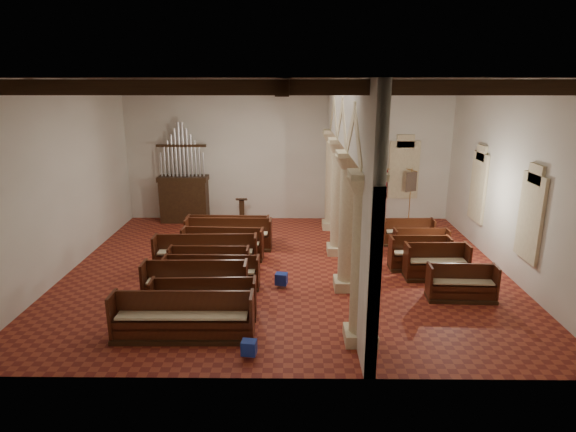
{
  "coord_description": "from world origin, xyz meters",
  "views": [
    {
      "loc": [
        0.2,
        -14.66,
        5.96
      ],
      "look_at": [
        0.04,
        0.5,
        1.66
      ],
      "focal_mm": 30.0,
      "sensor_mm": 36.0,
      "label": 1
    }
  ],
  "objects_px": {
    "nave_pew_0": "(183,324)",
    "aisle_pew_0": "(461,288)",
    "lectern": "(242,213)",
    "pipe_organ": "(184,191)",
    "processional_banner": "(410,204)"
  },
  "relations": [
    {
      "from": "pipe_organ",
      "to": "lectern",
      "type": "height_order",
      "value": "pipe_organ"
    },
    {
      "from": "processional_banner",
      "to": "nave_pew_0",
      "type": "height_order",
      "value": "processional_banner"
    },
    {
      "from": "pipe_organ",
      "to": "aisle_pew_0",
      "type": "relative_size",
      "value": 2.3
    },
    {
      "from": "pipe_organ",
      "to": "lectern",
      "type": "distance_m",
      "value": 2.69
    },
    {
      "from": "aisle_pew_0",
      "to": "processional_banner",
      "type": "bearing_deg",
      "value": 89.99
    },
    {
      "from": "lectern",
      "to": "nave_pew_0",
      "type": "xyz_separation_m",
      "value": [
        -0.42,
        -9.56,
        -0.11
      ]
    },
    {
      "from": "lectern",
      "to": "nave_pew_0",
      "type": "distance_m",
      "value": 9.57
    },
    {
      "from": "processional_banner",
      "to": "aisle_pew_0",
      "type": "height_order",
      "value": "processional_banner"
    },
    {
      "from": "processional_banner",
      "to": "nave_pew_0",
      "type": "relative_size",
      "value": 0.7
    },
    {
      "from": "processional_banner",
      "to": "nave_pew_0",
      "type": "distance_m",
      "value": 12.5
    },
    {
      "from": "pipe_organ",
      "to": "nave_pew_0",
      "type": "relative_size",
      "value": 1.31
    },
    {
      "from": "processional_banner",
      "to": "nave_pew_0",
      "type": "bearing_deg",
      "value": -152.42
    },
    {
      "from": "processional_banner",
      "to": "nave_pew_0",
      "type": "xyz_separation_m",
      "value": [
        -7.64,
        -9.89,
        -0.42
      ]
    },
    {
      "from": "nave_pew_0",
      "to": "aisle_pew_0",
      "type": "xyz_separation_m",
      "value": [
        7.33,
        2.18,
        -0.03
      ]
    },
    {
      "from": "aisle_pew_0",
      "to": "pipe_organ",
      "type": "bearing_deg",
      "value": 143.05
    }
  ]
}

